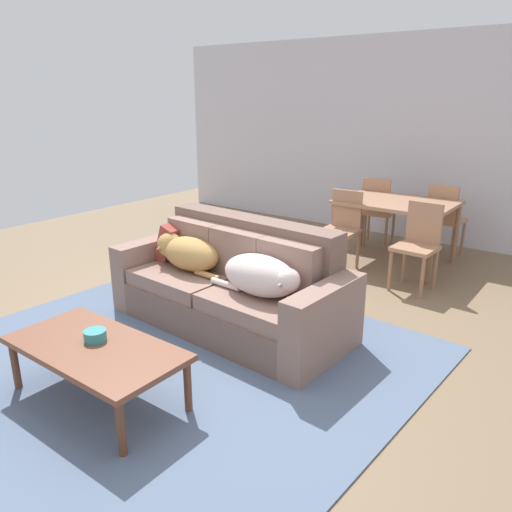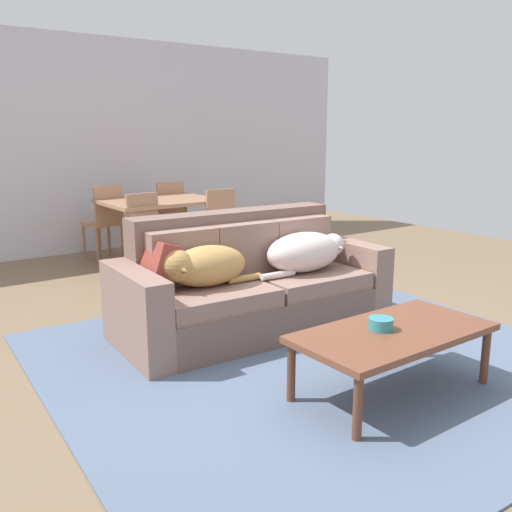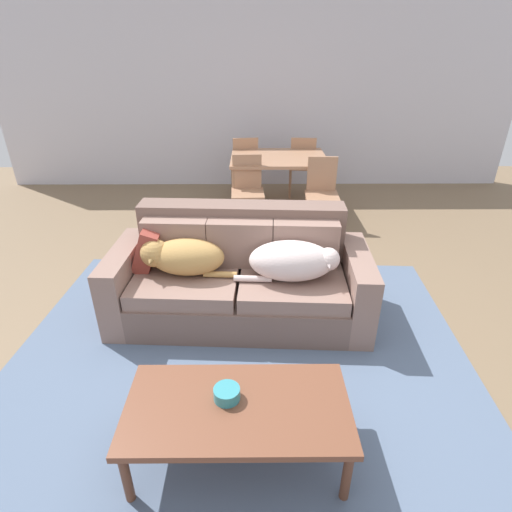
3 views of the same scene
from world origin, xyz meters
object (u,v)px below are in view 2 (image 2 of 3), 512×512
at_px(dining_chair_near_left, 148,231).
at_px(dog_on_right_cushion, 306,252).
at_px(dining_chair_far_right, 168,212).
at_px(dining_table, 160,205).
at_px(coffee_table, 393,336).
at_px(throw_pillow_by_left_arm, 154,266).
at_px(dining_chair_near_right, 226,225).
at_px(bowl_on_coffee_table, 381,324).
at_px(dining_chair_far_left, 105,219).
at_px(couch, 250,286).
at_px(dog_on_left_cushion, 203,266).

bearing_deg(dining_chair_near_left, dog_on_right_cushion, -81.70).
relative_size(dining_chair_near_left, dining_chair_far_right, 0.99).
bearing_deg(dining_table, dining_chair_near_left, -127.01).
bearing_deg(coffee_table, dog_on_right_cushion, 72.00).
bearing_deg(throw_pillow_by_left_arm, dining_chair_near_left, 65.86).
distance_m(dog_on_right_cushion, dining_chair_near_right, 2.05).
bearing_deg(dog_on_right_cushion, dining_chair_near_left, 103.71).
height_order(throw_pillow_by_left_arm, coffee_table, throw_pillow_by_left_arm).
distance_m(bowl_on_coffee_table, dining_chair_far_left, 4.35).
height_order(dog_on_right_cushion, dining_table, dining_table).
height_order(dog_on_right_cushion, bowl_on_coffee_table, dog_on_right_cushion).
relative_size(coffee_table, bowl_on_coffee_table, 8.34).
xyz_separation_m(couch, dining_chair_near_left, (0.04, 1.90, 0.16)).
height_order(throw_pillow_by_left_arm, dining_chair_near_left, dining_chair_near_left).
xyz_separation_m(dog_on_right_cushion, dining_chair_near_left, (-0.39, 2.07, -0.09)).
distance_m(dog_on_left_cushion, dining_chair_near_right, 2.37).
xyz_separation_m(dog_on_right_cushion, dining_table, (0.02, 2.61, 0.09)).
distance_m(couch, dog_on_right_cushion, 0.53).
height_order(coffee_table, dining_chair_near_right, dining_chair_near_right).
height_order(dog_on_left_cushion, bowl_on_coffee_table, dog_on_left_cushion).
xyz_separation_m(throw_pillow_by_left_arm, dining_chair_far_left, (0.76, 2.88, -0.09)).
height_order(coffee_table, dining_table, dining_table).
relative_size(throw_pillow_by_left_arm, dining_chair_far_left, 0.40).
relative_size(dog_on_left_cushion, dining_table, 0.61).
distance_m(throw_pillow_by_left_arm, dining_table, 2.66).
height_order(dog_on_right_cushion, dining_chair_far_right, dining_chair_far_right).
height_order(dog_on_left_cushion, coffee_table, dog_on_left_cushion).
height_order(couch, dining_chair_near_left, couch).
distance_m(couch, dining_chair_near_right, 2.05).
distance_m(couch, dining_chair_far_left, 2.97).
height_order(dog_on_left_cushion, dining_table, dining_table).
bearing_deg(dining_table, couch, -100.55).
relative_size(bowl_on_coffee_table, dining_chair_near_right, 0.16).
distance_m(couch, bowl_on_coffee_table, 1.38).
xyz_separation_m(dog_on_left_cushion, coffee_table, (0.49, -1.35, -0.23)).
xyz_separation_m(dining_chair_near_right, dining_chair_far_right, (-0.11, 1.20, 0.01)).
bearing_deg(coffee_table, dining_chair_far_right, 79.48).
xyz_separation_m(throw_pillow_by_left_arm, dining_chair_near_right, (1.73, 1.73, -0.10)).
distance_m(dog_on_left_cushion, dog_on_right_cushion, 0.90).
relative_size(coffee_table, dining_chair_far_right, 1.34).
xyz_separation_m(dining_chair_near_left, dining_chair_far_right, (0.80, 1.11, 0.00)).
xyz_separation_m(throw_pillow_by_left_arm, coffee_table, (0.79, -1.51, -0.24)).
height_order(dog_on_right_cushion, coffee_table, dog_on_right_cushion).
height_order(couch, bowl_on_coffee_table, couch).
bearing_deg(dining_chair_near_right, bowl_on_coffee_table, -104.43).
bearing_deg(throw_pillow_by_left_arm, dog_on_right_cushion, -12.03).
distance_m(throw_pillow_by_left_arm, dining_chair_near_left, 1.99).
bearing_deg(dining_chair_near_left, coffee_table, -92.67).
bearing_deg(dog_on_left_cushion, dining_table, 72.95).
relative_size(couch, bowl_on_coffee_table, 14.89).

